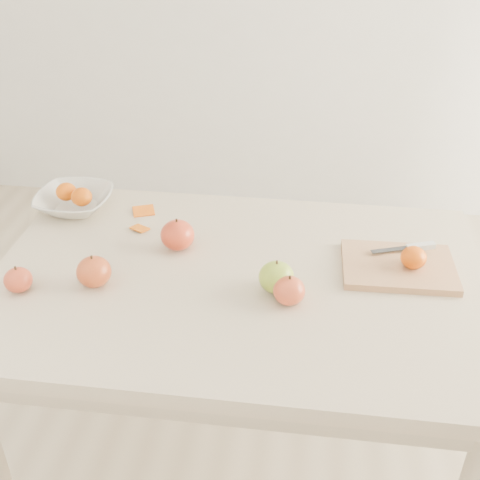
# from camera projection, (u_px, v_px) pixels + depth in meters

# --- Properties ---
(ground) EXTENTS (3.50, 3.50, 0.00)m
(ground) POSITION_uv_depth(u_px,v_px,m) (238.00, 472.00, 1.86)
(ground) COLOR #C6B293
(ground) RESTS_ON ground
(table) EXTENTS (1.20, 0.80, 0.75)m
(table) POSITION_uv_depth(u_px,v_px,m) (237.00, 307.00, 1.51)
(table) COLOR beige
(table) RESTS_ON ground
(cutting_board) EXTENTS (0.28, 0.21, 0.02)m
(cutting_board) POSITION_uv_depth(u_px,v_px,m) (398.00, 267.00, 1.47)
(cutting_board) COLOR tan
(cutting_board) RESTS_ON table
(board_tangerine) EXTENTS (0.06, 0.06, 0.05)m
(board_tangerine) POSITION_uv_depth(u_px,v_px,m) (414.00, 257.00, 1.44)
(board_tangerine) COLOR #CB4F07
(board_tangerine) RESTS_ON cutting_board
(fruit_bowl) EXTENTS (0.21, 0.21, 0.05)m
(fruit_bowl) POSITION_uv_depth(u_px,v_px,m) (75.00, 201.00, 1.72)
(fruit_bowl) COLOR silver
(fruit_bowl) RESTS_ON table
(bowl_tangerine_near) EXTENTS (0.06, 0.06, 0.05)m
(bowl_tangerine_near) POSITION_uv_depth(u_px,v_px,m) (66.00, 192.00, 1.72)
(bowl_tangerine_near) COLOR #D85D07
(bowl_tangerine_near) RESTS_ON fruit_bowl
(bowl_tangerine_far) EXTENTS (0.06, 0.06, 0.05)m
(bowl_tangerine_far) POSITION_uv_depth(u_px,v_px,m) (82.00, 197.00, 1.69)
(bowl_tangerine_far) COLOR #DC5907
(bowl_tangerine_far) RESTS_ON fruit_bowl
(orange_peel_a) EXTENTS (0.07, 0.06, 0.01)m
(orange_peel_a) POSITION_uv_depth(u_px,v_px,m) (144.00, 212.00, 1.72)
(orange_peel_a) COLOR #DE5E0F
(orange_peel_a) RESTS_ON table
(orange_peel_b) EXTENTS (0.06, 0.05, 0.01)m
(orange_peel_b) POSITION_uv_depth(u_px,v_px,m) (140.00, 229.00, 1.64)
(orange_peel_b) COLOR #D25F0E
(orange_peel_b) RESTS_ON table
(paring_knife) EXTENTS (0.17, 0.07, 0.01)m
(paring_knife) POSITION_uv_depth(u_px,v_px,m) (416.00, 247.00, 1.52)
(paring_knife) COLOR silver
(paring_knife) RESTS_ON cutting_board
(apple_green) EXTENTS (0.08, 0.08, 0.07)m
(apple_green) POSITION_uv_depth(u_px,v_px,m) (276.00, 277.00, 1.39)
(apple_green) COLOR olive
(apple_green) RESTS_ON table
(apple_red_a) EXTENTS (0.09, 0.09, 0.08)m
(apple_red_a) POSITION_uv_depth(u_px,v_px,m) (177.00, 235.00, 1.54)
(apple_red_a) COLOR maroon
(apple_red_a) RESTS_ON table
(apple_red_d) EXTENTS (0.07, 0.07, 0.06)m
(apple_red_d) POSITION_uv_depth(u_px,v_px,m) (18.00, 280.00, 1.39)
(apple_red_d) COLOR maroon
(apple_red_d) RESTS_ON table
(apple_red_e) EXTENTS (0.07, 0.07, 0.07)m
(apple_red_e) POSITION_uv_depth(u_px,v_px,m) (289.00, 291.00, 1.35)
(apple_red_e) COLOR maroon
(apple_red_e) RESTS_ON table
(apple_red_b) EXTENTS (0.08, 0.08, 0.07)m
(apple_red_b) POSITION_uv_depth(u_px,v_px,m) (94.00, 272.00, 1.41)
(apple_red_b) COLOR maroon
(apple_red_b) RESTS_ON table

